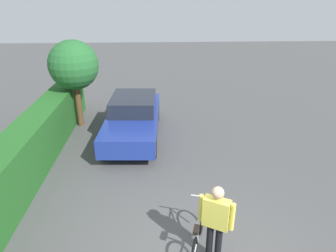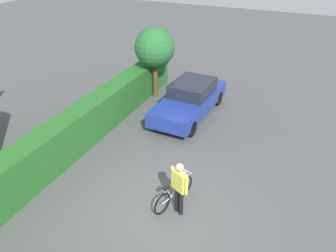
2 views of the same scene
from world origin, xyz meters
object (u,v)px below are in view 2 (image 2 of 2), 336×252
at_px(bicycle, 174,194).
at_px(tree_kerbside, 155,48).
at_px(parked_car_near, 190,99).
at_px(person_rider, 179,185).

xyz_separation_m(bicycle, tree_kerbside, (6.58, 3.77, 2.02)).
height_order(parked_car_near, tree_kerbside, tree_kerbside).
relative_size(bicycle, person_rider, 0.96).
bearing_deg(tree_kerbside, person_rider, -149.51).
distance_m(parked_car_near, person_rider, 6.03).
xyz_separation_m(parked_car_near, person_rider, (-5.74, -1.84, 0.25)).
xyz_separation_m(parked_car_near, bicycle, (-5.47, -1.58, -0.37)).
bearing_deg(parked_car_near, person_rider, -162.18).
relative_size(bicycle, tree_kerbside, 0.49).
height_order(bicycle, person_rider, person_rider).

